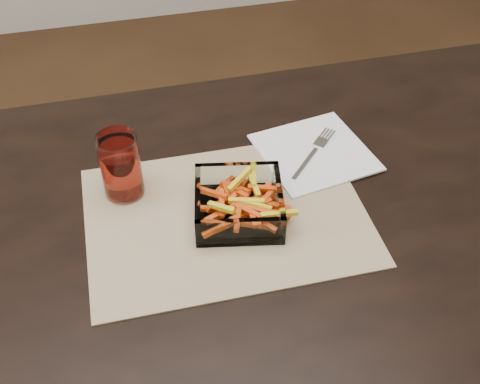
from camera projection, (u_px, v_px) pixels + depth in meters
name	position (u px, v px, depth m)	size (l,w,h in m)	color
dining_table	(192.00, 282.00, 0.99)	(1.60, 0.90, 0.75)	black
placemat	(226.00, 216.00, 0.98)	(0.45, 0.33, 0.00)	tan
glass_bowl	(239.00, 205.00, 0.96)	(0.16, 0.16, 0.05)	white
tumbler	(121.00, 168.00, 0.98)	(0.07, 0.07, 0.12)	white
napkin	(315.00, 152.00, 1.09)	(0.19, 0.19, 0.00)	white
fork	(314.00, 151.00, 1.09)	(0.12, 0.13, 0.00)	silver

